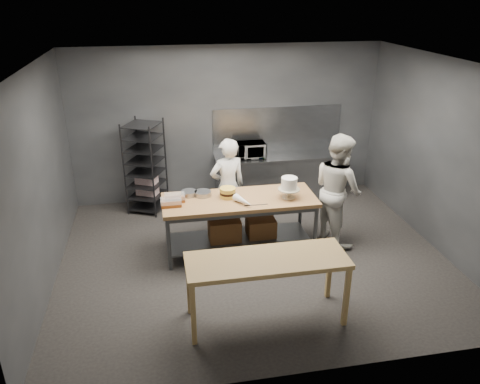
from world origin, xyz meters
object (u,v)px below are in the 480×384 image
object	(u,v)px
near_counter	(267,265)
microwave	(251,150)
speed_rack	(146,168)
layer_cake	(228,193)
work_table	(240,218)
chef_behind	(228,187)
frosted_cake_stand	(289,185)
chef_right	(338,189)

from	to	relation	value
near_counter	microwave	distance (m)	3.73
speed_rack	microwave	world-z (taller)	speed_rack
near_counter	layer_cake	xyz separation A→B (m)	(-0.19, 1.84, 0.19)
speed_rack	microwave	size ratio (longest dim) A/B	3.23
work_table	chef_behind	distance (m)	0.71
microwave	near_counter	bearing A→B (deg)	-98.71
microwave	frosted_cake_stand	bearing A→B (deg)	-84.94
work_table	near_counter	distance (m)	1.80
work_table	layer_cake	bearing A→B (deg)	162.46
near_counter	frosted_cake_stand	bearing A→B (deg)	65.70
chef_right	speed_rack	bearing A→B (deg)	46.97
chef_behind	frosted_cake_stand	size ratio (longest dim) A/B	4.97
work_table	chef_behind	size ratio (longest dim) A/B	1.41
work_table	speed_rack	bearing A→B (deg)	128.68
near_counter	speed_rack	distance (m)	3.89
work_table	layer_cake	distance (m)	0.47
work_table	chef_right	world-z (taller)	chef_right
near_counter	frosted_cake_stand	world-z (taller)	frosted_cake_stand
chef_behind	layer_cake	bearing A→B (deg)	67.95
microwave	frosted_cake_stand	world-z (taller)	frosted_cake_stand
near_counter	microwave	size ratio (longest dim) A/B	3.69
work_table	speed_rack	size ratio (longest dim) A/B	1.37
layer_cake	chef_right	bearing A→B (deg)	-0.61
chef_right	chef_behind	bearing A→B (deg)	57.50
speed_rack	frosted_cake_stand	distance (m)	2.96
chef_behind	microwave	size ratio (longest dim) A/B	3.13
near_counter	frosted_cake_stand	xyz separation A→B (m)	(0.74, 1.65, 0.32)
layer_cake	chef_behind	bearing A→B (deg)	80.99
work_table	frosted_cake_stand	world-z (taller)	frosted_cake_stand
chef_right	frosted_cake_stand	size ratio (longest dim) A/B	5.43
work_table	near_counter	size ratio (longest dim) A/B	1.20
near_counter	speed_rack	xyz separation A→B (m)	(-1.46, 3.60, 0.04)
chef_right	frosted_cake_stand	bearing A→B (deg)	88.19
chef_behind	work_table	bearing A→B (deg)	84.61
microwave	chef_behind	bearing A→B (deg)	-117.82
work_table	chef_behind	world-z (taller)	chef_behind
layer_cake	microwave	bearing A→B (deg)	67.71
layer_cake	near_counter	bearing A→B (deg)	-84.14
speed_rack	frosted_cake_stand	size ratio (longest dim) A/B	5.12
speed_rack	chef_behind	distance (m)	1.80
chef_right	layer_cake	size ratio (longest dim) A/B	7.40
work_table	chef_behind	xyz separation A→B (m)	(-0.09, 0.64, 0.28)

